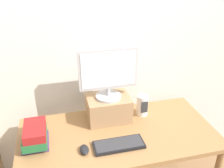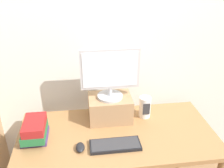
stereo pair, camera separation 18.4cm
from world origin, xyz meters
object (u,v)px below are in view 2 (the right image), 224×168
Objects in this scene: computer_mouse at (80,147)px; computer_monitor at (110,73)px; riser_box at (110,108)px; book_stack at (35,130)px; desk at (117,140)px; keyboard at (115,145)px; desk_speaker at (145,107)px.

computer_monitor is at bearing 54.23° from computer_mouse.
riser_box is 1.34× the size of book_stack.
riser_box is (-0.03, 0.21, 0.18)m from desk.
desk is 5.83× the size of book_stack.
keyboard is at bearing -91.29° from riser_box.
desk_speaker is (0.56, 0.35, 0.07)m from computer_mouse.
desk_speaker is at bearing -2.04° from riser_box.
book_stack is at bearing -168.31° from desk_speaker.
keyboard is (-0.01, -0.36, -0.09)m from riser_box.
desk is 0.28m from riser_box.
riser_box is at bearing 88.71° from keyboard.
keyboard is at bearing -91.29° from computer_monitor.
computer_monitor is at bearing 18.08° from book_stack.
book_stack is (-0.62, 0.01, 0.15)m from desk.
desk is at bearing 76.71° from keyboard.
computer_monitor reaches higher than riser_box.
book_stack reaches higher than desk.
keyboard is 3.54× the size of computer_mouse.
computer_mouse reaches higher than desk.
desk_speaker is (0.30, -0.01, -0.33)m from computer_monitor.
computer_mouse is (-0.26, -0.36, -0.40)m from computer_monitor.
computer_monitor is 0.44m from desk_speaker.
keyboard is 2.00× the size of desk_speaker.
keyboard is 0.25m from computer_mouse.
computer_mouse is (-0.29, -0.15, 0.09)m from desk.
desk is 0.64m from book_stack.
computer_monitor is 4.45× the size of computer_mouse.
computer_monitor is (0.00, -0.00, 0.32)m from riser_box.
computer_mouse is at bearing -26.89° from book_stack.
riser_box reaches higher than desk_speaker.
computer_mouse is 0.37m from book_stack.
book_stack is 1.42× the size of desk_speaker.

